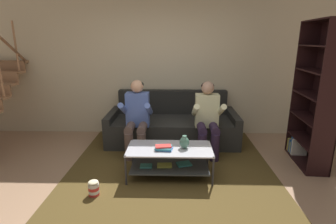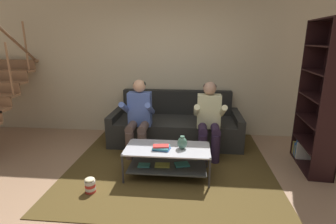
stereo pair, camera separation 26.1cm
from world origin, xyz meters
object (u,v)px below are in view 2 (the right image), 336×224
Objects in this scene: couch at (176,126)px; coffee_table at (167,157)px; book_stack at (161,147)px; person_seated_left at (139,114)px; popcorn_tub at (90,185)px; person_seated_right at (209,117)px; vase at (182,143)px; bookshelf at (322,104)px.

coffee_table is (-0.03, -1.33, -0.02)m from couch.
coffee_table is at bearing 36.52° from book_stack.
couch is 1.40m from book_stack.
book_stack reaches higher than coffee_table.
person_seated_left reaches higher than coffee_table.
coffee_table reaches higher than popcorn_tub.
person_seated_right reaches higher than vase.
coffee_table is (0.55, -0.75, -0.39)m from person_seated_left.
coffee_table is at bearing 179.99° from vase.
bookshelf is at bearing 14.30° from vase.
vase is 0.08× the size of bookshelf.
person_seated_left reaches higher than couch.
vase is 1.31m from popcorn_tub.
coffee_table is 4.74× the size of book_stack.
coffee_table is (-0.60, -0.75, -0.39)m from person_seated_right.
person_seated_left is 1.01× the size of person_seated_right.
book_stack is at bearing -166.04° from bookshelf.
vase reaches higher than coffee_table.
person_seated_left is 0.96m from book_stack.
person_seated_left reaches higher than book_stack.
vase reaches higher than book_stack.
bookshelf is (2.18, 0.50, 0.70)m from coffee_table.
coffee_table is 0.31m from vase.
person_seated_right is 4.93× the size of book_stack.
person_seated_left is at bearing 174.80° from bookshelf.
couch is at bearing 97.68° from vase.
vase is 0.29m from book_stack.
popcorn_tub is at bearing -155.01° from vase.
person_seated_right is 0.57× the size of bookshelf.
person_seated_right is 0.86m from vase.
bookshelf is at bearing 13.00° from coffee_table.
couch is 1.33m from coffee_table.
person_seated_right reaches higher than popcorn_tub.
coffee_table is at bearing -91.10° from couch.
person_seated_left is at bearing 135.11° from vase.
person_seated_right is 2.07m from popcorn_tub.
person_seated_right is 6.74× the size of vase.
book_stack is (-0.28, -0.06, -0.06)m from vase.
person_seated_right reaches higher than couch.
person_seated_left reaches higher than vase.
coffee_table is at bearing -128.71° from person_seated_right.
person_seated_right is 1.04m from coffee_table.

